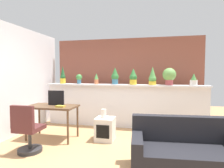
# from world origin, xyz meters

# --- Properties ---
(ground_plane) EXTENTS (12.00, 12.00, 0.00)m
(ground_plane) POSITION_xyz_m (0.00, 0.00, 0.00)
(ground_plane) COLOR tan
(divider_wall) EXTENTS (4.32, 0.16, 1.13)m
(divider_wall) POSITION_xyz_m (0.00, 2.00, 0.57)
(divider_wall) COLOR silver
(divider_wall) RESTS_ON ground
(plant_shelf) EXTENTS (4.32, 0.32, 0.04)m
(plant_shelf) POSITION_xyz_m (0.00, 1.96, 1.15)
(plant_shelf) COLOR silver
(plant_shelf) RESTS_ON divider_wall
(brick_wall_behind) EXTENTS (4.32, 0.10, 2.50)m
(brick_wall_behind) POSITION_xyz_m (0.00, 2.60, 1.25)
(brick_wall_behind) COLOR brown
(brick_wall_behind) RESTS_ON ground
(side_wall_left) EXTENTS (0.12, 4.40, 2.60)m
(side_wall_left) POSITION_xyz_m (-2.41, 0.40, 1.30)
(side_wall_left) COLOR silver
(side_wall_left) RESTS_ON ground
(potted_plant_0) EXTENTS (0.15, 0.15, 0.51)m
(potted_plant_0) POSITION_xyz_m (-1.76, 1.98, 1.39)
(potted_plant_0) COLOR gold
(potted_plant_0) RESTS_ON plant_shelf
(potted_plant_1) EXTENTS (0.17, 0.17, 0.27)m
(potted_plant_1) POSITION_xyz_m (-1.26, 1.99, 1.33)
(potted_plant_1) COLOR #386B84
(potted_plant_1) RESTS_ON plant_shelf
(potted_plant_2) EXTENTS (0.12, 0.12, 0.29)m
(potted_plant_2) POSITION_xyz_m (-0.74, 1.95, 1.32)
(potted_plant_2) COLOR #C66B42
(potted_plant_2) RESTS_ON plant_shelf
(potted_plant_3) EXTENTS (0.20, 0.20, 0.46)m
(potted_plant_3) POSITION_xyz_m (-0.22, 1.99, 1.40)
(potted_plant_3) COLOR #386B84
(potted_plant_3) RESTS_ON plant_shelf
(potted_plant_4) EXTENTS (0.20, 0.20, 0.43)m
(potted_plant_4) POSITION_xyz_m (0.28, 1.93, 1.38)
(potted_plant_4) COLOR gold
(potted_plant_4) RESTS_ON plant_shelf
(potted_plant_5) EXTENTS (0.19, 0.19, 0.47)m
(potted_plant_5) POSITION_xyz_m (0.78, 1.93, 1.38)
(potted_plant_5) COLOR gold
(potted_plant_5) RESTS_ON plant_shelf
(potted_plant_6) EXTENTS (0.33, 0.33, 0.43)m
(potted_plant_6) POSITION_xyz_m (1.19, 1.97, 1.42)
(potted_plant_6) COLOR #B7474C
(potted_plant_6) RESTS_ON plant_shelf
(potted_plant_7) EXTENTS (0.18, 0.18, 0.30)m
(potted_plant_7) POSITION_xyz_m (1.77, 1.94, 1.30)
(potted_plant_7) COLOR silver
(potted_plant_7) RESTS_ON plant_shelf
(desk) EXTENTS (1.10, 0.60, 0.75)m
(desk) POSITION_xyz_m (-1.41, 0.77, 0.67)
(desk) COLOR brown
(desk) RESTS_ON ground
(tv_monitor) EXTENTS (0.38, 0.04, 0.33)m
(tv_monitor) POSITION_xyz_m (-1.35, 0.85, 0.92)
(tv_monitor) COLOR black
(tv_monitor) RESTS_ON desk
(office_chair) EXTENTS (0.44, 0.45, 0.91)m
(office_chair) POSITION_xyz_m (-1.44, -0.02, 0.39)
(office_chair) COLOR #262628
(office_chair) RESTS_ON ground
(side_cube_shelf) EXTENTS (0.40, 0.41, 0.50)m
(side_cube_shelf) POSITION_xyz_m (-0.22, 0.93, 0.25)
(side_cube_shelf) COLOR silver
(side_cube_shelf) RESTS_ON ground
(vase_on_shelf) EXTENTS (0.11, 0.11, 0.19)m
(vase_on_shelf) POSITION_xyz_m (-0.25, 0.93, 0.59)
(vase_on_shelf) COLOR silver
(vase_on_shelf) RESTS_ON side_cube_shelf
(book_on_desk) EXTENTS (0.19, 0.11, 0.04)m
(book_on_desk) POSITION_xyz_m (-1.13, 0.64, 0.77)
(book_on_desk) COLOR gold
(book_on_desk) RESTS_ON desk
(couch) EXTENTS (1.62, 0.90, 0.80)m
(couch) POSITION_xyz_m (1.28, -0.12, 0.28)
(couch) COLOR black
(couch) RESTS_ON ground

